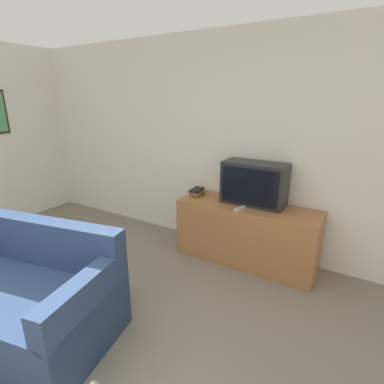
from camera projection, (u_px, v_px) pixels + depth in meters
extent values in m
cube|color=silver|center=(217.00, 144.00, 3.72)|extent=(9.00, 0.06, 2.60)
cube|color=#9E6638|center=(246.00, 233.00, 3.48)|extent=(1.60, 0.52, 0.69)
cube|color=black|center=(254.00, 183.00, 3.36)|extent=(0.71, 0.33, 0.48)
cube|color=black|center=(249.00, 187.00, 3.23)|extent=(0.63, 0.01, 0.40)
cube|color=navy|center=(11.00, 308.00, 2.41)|extent=(1.82, 1.20, 0.47)
cube|color=navy|center=(38.00, 240.00, 2.60)|extent=(1.67, 0.50, 0.40)
cube|color=navy|center=(89.00, 319.00, 2.13)|extent=(0.32, 0.89, 0.69)
cube|color=#2D753D|center=(198.00, 194.00, 3.72)|extent=(0.12, 0.17, 0.02)
cube|color=#995623|center=(197.00, 193.00, 3.70)|extent=(0.13, 0.18, 0.03)
cube|color=black|center=(197.00, 190.00, 3.71)|extent=(0.13, 0.22, 0.03)
cube|color=#B7B7B7|center=(240.00, 209.00, 3.25)|extent=(0.09, 0.17, 0.02)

